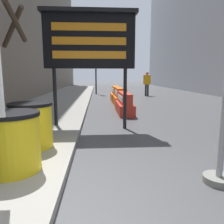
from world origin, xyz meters
name	(u,v)px	position (x,y,z in m)	size (l,w,h in m)	color
ground_plane	(58,209)	(0.00, 0.00, 0.00)	(120.00, 120.00, 0.00)	#474749
barrel_drum_foreground	(12,142)	(-0.78, 0.82, 0.57)	(0.83, 0.83, 0.89)	yellow
barrel_drum_middle	(31,125)	(-0.83, 1.92, 0.57)	(0.83, 0.83, 0.89)	yellow
message_board	(90,41)	(0.28, 3.85, 2.46)	(2.60, 0.36, 3.27)	black
jersey_barrier_red_striped	(124,104)	(1.58, 6.46, 0.37)	(0.59, 2.13, 0.85)	red
jersey_barrier_orange_far	(119,98)	(1.58, 8.73, 0.40)	(0.51, 1.73, 0.92)	orange
jersey_barrier_orange_near	(116,94)	(1.58, 10.91, 0.40)	(0.55, 1.74, 0.90)	orange
traffic_cone_near	(127,93)	(2.44, 12.21, 0.37)	(0.42, 0.42, 0.75)	black
traffic_light_near_curb	(96,59)	(0.37, 16.01, 2.88)	(0.28, 0.44, 3.97)	#2D2D30
pedestrian_worker	(147,82)	(4.22, 14.04, 1.07)	(0.52, 0.38, 1.82)	#333338
steel_pole_right	(223,127)	(2.22, 0.48, 0.82)	(0.44, 0.44, 2.87)	gray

